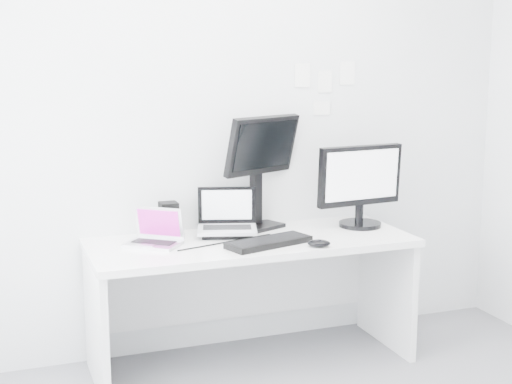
% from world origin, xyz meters
% --- Properties ---
extents(back_wall, '(3.60, 0.00, 3.60)m').
position_xyz_m(back_wall, '(0.00, 1.60, 1.35)').
color(back_wall, silver).
rests_on(back_wall, ground).
extents(desk, '(1.80, 0.70, 0.73)m').
position_xyz_m(desk, '(0.00, 1.25, 0.36)').
color(desk, white).
rests_on(desk, ground).
extents(macbook, '(0.35, 0.34, 0.21)m').
position_xyz_m(macbook, '(-0.55, 1.30, 0.84)').
color(macbook, '#B3B2B8').
rests_on(macbook, desk).
extents(speaker, '(0.13, 0.13, 0.20)m').
position_xyz_m(speaker, '(-0.42, 1.46, 0.83)').
color(speaker, black).
rests_on(speaker, desk).
extents(dell_laptop, '(0.39, 0.35, 0.28)m').
position_xyz_m(dell_laptop, '(-0.10, 1.37, 0.87)').
color(dell_laptop, silver).
rests_on(dell_laptop, desk).
extents(rear_monitor, '(0.53, 0.37, 0.69)m').
position_xyz_m(rear_monitor, '(0.14, 1.49, 1.07)').
color(rear_monitor, black).
rests_on(rear_monitor, desk).
extents(samsung_monitor, '(0.57, 0.31, 0.50)m').
position_xyz_m(samsung_monitor, '(0.72, 1.32, 0.98)').
color(samsung_monitor, black).
rests_on(samsung_monitor, desk).
extents(keyboard, '(0.51, 0.30, 0.03)m').
position_xyz_m(keyboard, '(0.04, 1.10, 0.75)').
color(keyboard, black).
rests_on(keyboard, desk).
extents(mouse, '(0.15, 0.12, 0.04)m').
position_xyz_m(mouse, '(0.28, 0.97, 0.75)').
color(mouse, black).
rests_on(mouse, desk).
extents(wall_note_0, '(0.10, 0.00, 0.14)m').
position_xyz_m(wall_note_0, '(0.45, 1.59, 1.62)').
color(wall_note_0, white).
rests_on(wall_note_0, back_wall).
extents(wall_note_1, '(0.09, 0.00, 0.13)m').
position_xyz_m(wall_note_1, '(0.60, 1.59, 1.58)').
color(wall_note_1, white).
rests_on(wall_note_1, back_wall).
extents(wall_note_2, '(0.10, 0.00, 0.14)m').
position_xyz_m(wall_note_2, '(0.75, 1.59, 1.63)').
color(wall_note_2, white).
rests_on(wall_note_2, back_wall).
extents(wall_note_3, '(0.11, 0.00, 0.08)m').
position_xyz_m(wall_note_3, '(0.58, 1.59, 1.42)').
color(wall_note_3, white).
rests_on(wall_note_3, back_wall).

